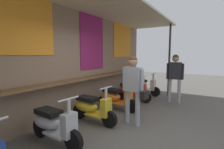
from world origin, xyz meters
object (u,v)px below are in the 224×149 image
object	(u,v)px
scooter_orange	(115,97)
scooter_silver	(53,123)
shopper_browsing	(175,73)
scooter_cream	(142,86)
scooter_yellow	(91,107)
scooter_red	(131,91)
shopper_with_handbag	(133,83)

from	to	relation	value
scooter_orange	scooter_silver	bearing A→B (deg)	-87.83
scooter_orange	shopper_browsing	xyz separation A→B (m)	(1.81, -1.44, 0.70)
scooter_orange	scooter_cream	world-z (taller)	same
scooter_yellow	scooter_orange	distance (m)	1.21
scooter_silver	scooter_cream	distance (m)	4.77
scooter_red	scooter_cream	bearing A→B (deg)	87.54
scooter_yellow	scooter_cream	bearing A→B (deg)	93.06
shopper_with_handbag	scooter_cream	bearing A→B (deg)	23.09
shopper_with_handbag	shopper_browsing	world-z (taller)	shopper_browsing
scooter_yellow	scooter_cream	size ratio (longest dim) A/B	1.00
shopper_browsing	scooter_silver	bearing A→B (deg)	-30.90
scooter_silver	shopper_browsing	world-z (taller)	shopper_browsing
scooter_yellow	shopper_browsing	bearing A→B (deg)	67.61
scooter_red	scooter_cream	size ratio (longest dim) A/B	1.00
scooter_silver	shopper_browsing	xyz separation A→B (m)	(4.22, -1.44, 0.70)
scooter_orange	scooter_yellow	bearing A→B (deg)	-87.83
scooter_silver	scooter_yellow	world-z (taller)	same
scooter_silver	scooter_red	world-z (taller)	same
scooter_silver	scooter_yellow	size ratio (longest dim) A/B	1.00
shopper_with_handbag	shopper_browsing	bearing A→B (deg)	-4.39
scooter_silver	scooter_red	xyz separation A→B (m)	(3.60, 0.00, 0.00)
scooter_red	shopper_browsing	bearing A→B (deg)	20.99
shopper_browsing	scooter_orange	bearing A→B (deg)	-50.54
scooter_yellow	scooter_orange	xyz separation A→B (m)	(1.21, 0.00, 0.00)
scooter_cream	shopper_with_handbag	xyz separation A→B (m)	(-3.13, -0.97, 0.65)
scooter_red	shopper_with_handbag	world-z (taller)	shopper_with_handbag
scooter_cream	scooter_yellow	bearing A→B (deg)	-87.18
scooter_cream	shopper_browsing	bearing A→B (deg)	-18.22
scooter_silver	shopper_browsing	distance (m)	4.51
scooter_silver	scooter_cream	world-z (taller)	same
shopper_with_handbag	shopper_browsing	xyz separation A→B (m)	(2.58, -0.46, 0.04)
scooter_yellow	shopper_with_handbag	world-z (taller)	shopper_with_handbag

